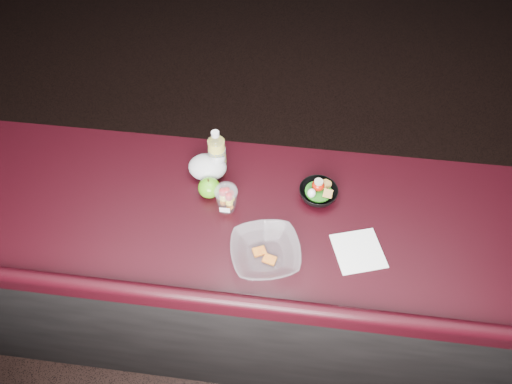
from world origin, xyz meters
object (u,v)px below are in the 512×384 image
Objects in this scene: lemonade_bottle at (217,154)px; fruit_cup at (226,198)px; green_apple at (209,188)px; takeout_bowl at (265,252)px; snack_bowl at (318,192)px.

fruit_cup is at bearing -70.53° from lemonade_bottle.
lemonade_bottle is at bearing 85.27° from green_apple.
fruit_cup is at bearing 130.71° from takeout_bowl.
fruit_cup is 1.41× the size of green_apple.
snack_bowl is (0.33, 0.09, -0.03)m from fruit_cup.
takeout_bowl is (0.24, -0.24, -0.01)m from green_apple.
snack_bowl is at bearing 15.86° from fruit_cup.
green_apple is 0.34m from takeout_bowl.
fruit_cup reaches higher than snack_bowl.
green_apple reaches higher than snack_bowl.
lemonade_bottle is 0.71× the size of takeout_bowl.
fruit_cup is 0.73× the size of snack_bowl.
green_apple is at bearing 134.21° from takeout_bowl.
takeout_bowl is at bearing -58.58° from lemonade_bottle.
takeout_bowl is (-0.16, -0.28, 0.00)m from snack_bowl.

